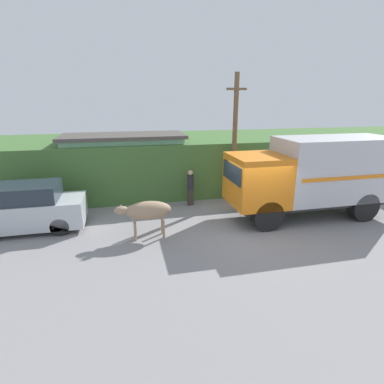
{
  "coord_description": "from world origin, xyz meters",
  "views": [
    {
      "loc": [
        -4.63,
        -9.63,
        4.76
      ],
      "look_at": [
        -2.28,
        0.58,
        1.51
      ],
      "focal_mm": 28.0,
      "sensor_mm": 36.0,
      "label": 1
    }
  ],
  "objects": [
    {
      "name": "ground_plane",
      "position": [
        0.0,
        0.0,
        0.0
      ],
      "size": [
        60.0,
        60.0,
        0.0
      ],
      "primitive_type": "plane",
      "color": "gray"
    },
    {
      "name": "hillside_embankment",
      "position": [
        0.0,
        7.11,
        1.37
      ],
      "size": [
        32.0,
        6.39,
        2.73
      ],
      "color": "#426B33",
      "rests_on": "ground_plane"
    },
    {
      "name": "building_backdrop",
      "position": [
        -4.58,
        5.51,
        1.58
      ],
      "size": [
        5.92,
        2.7,
        3.13
      ],
      "color": "#8CC69E",
      "rests_on": "ground_plane"
    },
    {
      "name": "cargo_truck",
      "position": [
        2.92,
        0.82,
        1.85
      ],
      "size": [
        6.85,
        2.26,
        3.3
      ],
      "rotation": [
        0.0,
        0.0,
        -0.04
      ],
      "color": "#2D2D2D",
      "rests_on": "ground_plane"
    },
    {
      "name": "brown_cow",
      "position": [
        -3.97,
        0.32,
        1.01
      ],
      "size": [
        1.97,
        0.67,
        1.35
      ],
      "rotation": [
        0.0,
        0.0,
        0.12
      ],
      "color": "#9E7F60",
      "rests_on": "ground_plane"
    },
    {
      "name": "parked_suv",
      "position": [
        -8.38,
        1.97,
        0.85
      ],
      "size": [
        4.3,
        1.78,
        1.78
      ],
      "rotation": [
        0.0,
        0.0,
        -0.06
      ],
      "color": "silver",
      "rests_on": "ground_plane"
    },
    {
      "name": "pedestrian_on_hill",
      "position": [
        -1.72,
        3.32,
        0.93
      ],
      "size": [
        0.38,
        0.38,
        1.67
      ],
      "rotation": [
        0.0,
        0.0,
        3.47
      ],
      "color": "#38332D",
      "rests_on": "ground_plane"
    },
    {
      "name": "utility_pole",
      "position": [
        0.45,
        3.59,
        3.07
      ],
      "size": [
        0.9,
        0.22,
        5.91
      ],
      "color": "brown",
      "rests_on": "ground_plane"
    }
  ]
}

